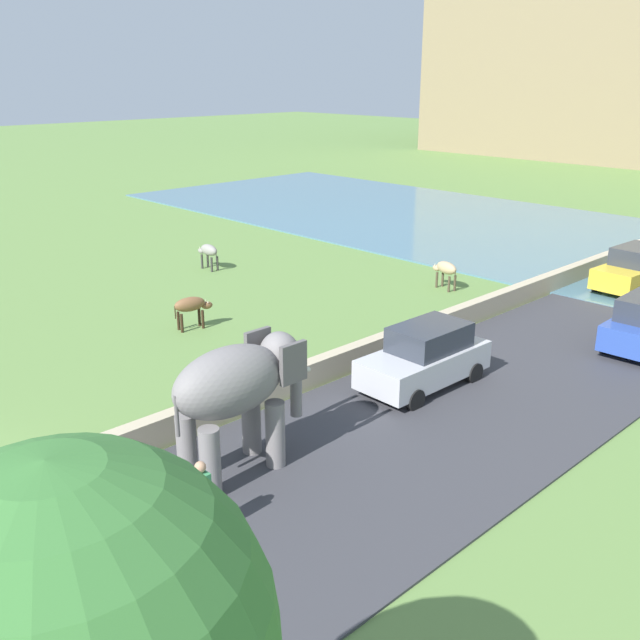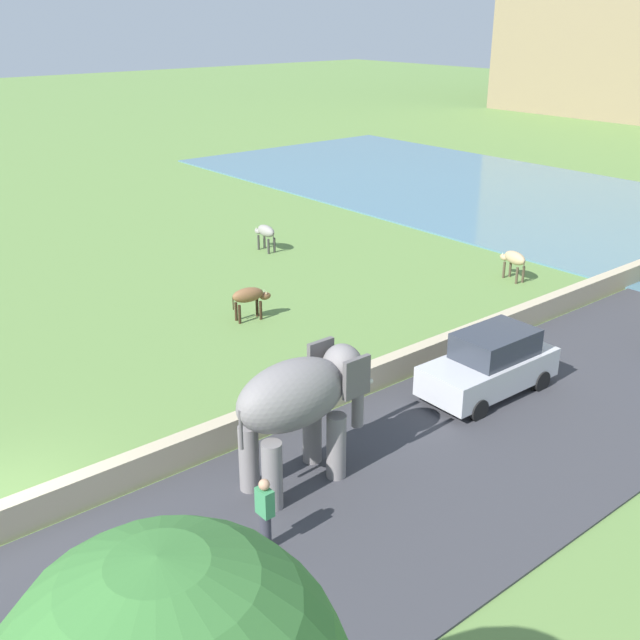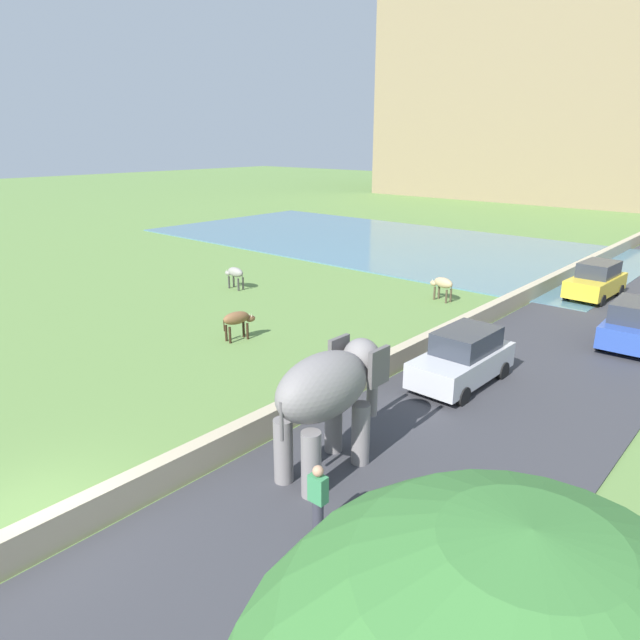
{
  "view_description": "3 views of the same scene",
  "coord_description": "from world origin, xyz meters",
  "px_view_note": "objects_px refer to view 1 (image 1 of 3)",
  "views": [
    {
      "loc": [
        14.65,
        -2.84,
        8.38
      ],
      "look_at": [
        0.96,
        10.33,
        1.78
      ],
      "focal_mm": 40.04,
      "sensor_mm": 36.0,
      "label": 1
    },
    {
      "loc": [
        14.66,
        -3.24,
        9.75
      ],
      "look_at": [
        -1.07,
        9.79,
        1.33
      ],
      "focal_mm": 42.47,
      "sensor_mm": 36.0,
      "label": 2
    },
    {
      "loc": [
        10.97,
        -3.37,
        7.51
      ],
      "look_at": [
        -0.85,
        10.05,
        1.72
      ],
      "focal_mm": 31.63,
      "sensor_mm": 36.0,
      "label": 3
    }
  ],
  "objects_px": {
    "car_silver": "(425,357)",
    "cow_brown": "(191,306)",
    "car_yellow": "(635,269)",
    "elephant": "(238,387)",
    "cow_grey": "(208,251)",
    "person_beside_elephant": "(202,497)",
    "cow_tan": "(446,269)"
  },
  "relations": [
    {
      "from": "car_silver",
      "to": "cow_brown",
      "type": "relative_size",
      "value": 2.83
    },
    {
      "from": "car_yellow",
      "to": "cow_brown",
      "type": "bearing_deg",
      "value": -118.85
    },
    {
      "from": "elephant",
      "to": "cow_brown",
      "type": "distance_m",
      "value": 9.74
    },
    {
      "from": "cow_brown",
      "to": "elephant",
      "type": "bearing_deg",
      "value": -27.95
    },
    {
      "from": "car_silver",
      "to": "cow_grey",
      "type": "relative_size",
      "value": 2.89
    },
    {
      "from": "person_beside_elephant",
      "to": "car_silver",
      "type": "bearing_deg",
      "value": 99.44
    },
    {
      "from": "car_yellow",
      "to": "elephant",
      "type": "bearing_deg",
      "value": -90.01
    },
    {
      "from": "person_beside_elephant",
      "to": "cow_brown",
      "type": "height_order",
      "value": "person_beside_elephant"
    },
    {
      "from": "elephant",
      "to": "person_beside_elephant",
      "type": "bearing_deg",
      "value": -54.63
    },
    {
      "from": "cow_tan",
      "to": "cow_grey",
      "type": "xyz_separation_m",
      "value": [
        -9.22,
        -5.14,
        0.0
      ]
    },
    {
      "from": "elephant",
      "to": "cow_tan",
      "type": "xyz_separation_m",
      "value": [
        -5.41,
        14.72,
        -1.2
      ]
    },
    {
      "from": "cow_brown",
      "to": "cow_tan",
      "type": "xyz_separation_m",
      "value": [
        3.13,
        10.19,
        0.0
      ]
    },
    {
      "from": "car_yellow",
      "to": "cow_tan",
      "type": "relative_size",
      "value": 2.86
    },
    {
      "from": "cow_brown",
      "to": "cow_grey",
      "type": "bearing_deg",
      "value": 140.3
    },
    {
      "from": "person_beside_elephant",
      "to": "car_yellow",
      "type": "distance_m",
      "value": 22.07
    },
    {
      "from": "person_beside_elephant",
      "to": "car_silver",
      "type": "distance_m",
      "value": 8.61
    },
    {
      "from": "elephant",
      "to": "cow_brown",
      "type": "bearing_deg",
      "value": 152.05
    },
    {
      "from": "car_yellow",
      "to": "cow_grey",
      "type": "bearing_deg",
      "value": -144.47
    },
    {
      "from": "person_beside_elephant",
      "to": "cow_tan",
      "type": "relative_size",
      "value": 1.14
    },
    {
      "from": "cow_brown",
      "to": "cow_grey",
      "type": "height_order",
      "value": "same"
    },
    {
      "from": "cow_grey",
      "to": "cow_tan",
      "type": "bearing_deg",
      "value": 29.12
    },
    {
      "from": "cow_tan",
      "to": "cow_grey",
      "type": "relative_size",
      "value": 1.02
    },
    {
      "from": "elephant",
      "to": "car_silver",
      "type": "height_order",
      "value": "elephant"
    },
    {
      "from": "elephant",
      "to": "car_yellow",
      "type": "xyz_separation_m",
      "value": [
        0.0,
        20.04,
        -1.14
      ]
    },
    {
      "from": "person_beside_elephant",
      "to": "cow_tan",
      "type": "height_order",
      "value": "person_beside_elephant"
    },
    {
      "from": "person_beside_elephant",
      "to": "car_silver",
      "type": "height_order",
      "value": "car_silver"
    },
    {
      "from": "car_silver",
      "to": "person_beside_elephant",
      "type": "bearing_deg",
      "value": -80.56
    },
    {
      "from": "car_silver",
      "to": "elephant",
      "type": "bearing_deg",
      "value": -90.02
    },
    {
      "from": "car_silver",
      "to": "car_yellow",
      "type": "height_order",
      "value": "same"
    },
    {
      "from": "person_beside_elephant",
      "to": "cow_brown",
      "type": "xyz_separation_m",
      "value": [
        -9.95,
        6.52,
        -0.04
      ]
    },
    {
      "from": "person_beside_elephant",
      "to": "cow_brown",
      "type": "distance_m",
      "value": 11.9
    },
    {
      "from": "car_silver",
      "to": "cow_grey",
      "type": "distance_m",
      "value": 14.96
    }
  ]
}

